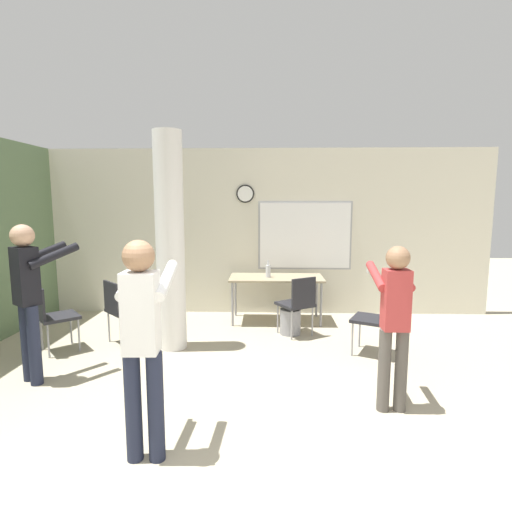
{
  "coord_description": "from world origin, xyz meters",
  "views": [
    {
      "loc": [
        0.27,
        -1.77,
        1.92
      ],
      "look_at": [
        0.12,
        2.83,
        1.29
      ],
      "focal_mm": 28.0,
      "sensor_mm": 36.0,
      "label": 1
    }
  ],
  "objects": [
    {
      "name": "person_playing_side",
      "position": [
        1.41,
        1.77,
        0.9
      ],
      "size": [
        0.33,
        0.61,
        1.53
      ],
      "color": "#514C47",
      "rests_on": "ground_plane"
    },
    {
      "name": "wall_back",
      "position": [
        0.02,
        5.06,
        1.4
      ],
      "size": [
        8.0,
        0.15,
        2.8
      ],
      "color": "beige",
      "rests_on": "ground_plane"
    },
    {
      "name": "bottle_on_table",
      "position": [
        0.27,
        4.47,
        0.83
      ],
      "size": [
        0.08,
        0.08,
        0.27
      ],
      "color": "silver",
      "rests_on": "folding_table"
    },
    {
      "name": "chair_table_right",
      "position": [
        0.69,
        3.8,
        0.51
      ],
      "size": [
        0.6,
        0.6,
        0.87
      ],
      "color": "#232328",
      "rests_on": "ground_plane"
    },
    {
      "name": "chair_by_left_wall",
      "position": [
        -2.48,
        3.08,
        0.51
      ],
      "size": [
        0.62,
        0.62,
        0.87
      ],
      "color": "#232328",
      "rests_on": "ground_plane"
    },
    {
      "name": "chair_mid_room",
      "position": [
        1.63,
        3.11,
        0.51
      ],
      "size": [
        0.59,
        0.59,
        0.87
      ],
      "color": "#232328",
      "rests_on": "ground_plane"
    },
    {
      "name": "person_watching_back",
      "position": [
        -2.23,
        2.24,
        0.99
      ],
      "size": [
        0.61,
        0.67,
        1.69
      ],
      "color": "#1E2338",
      "rests_on": "ground_plane"
    },
    {
      "name": "waste_bin",
      "position": [
        0.59,
        3.88,
        0.19
      ],
      "size": [
        0.3,
        0.3,
        0.37
      ],
      "color": "gray",
      "rests_on": "ground_plane"
    },
    {
      "name": "chair_near_pillar",
      "position": [
        -1.72,
        3.42,
        0.51
      ],
      "size": [
        0.62,
        0.62,
        0.87
      ],
      "color": "#232328",
      "rests_on": "ground_plane"
    },
    {
      "name": "support_pillar",
      "position": [
        -0.99,
        3.29,
        1.4
      ],
      "size": [
        0.37,
        0.37,
        2.8
      ],
      "color": "white",
      "rests_on": "ground_plane"
    },
    {
      "name": "folding_table",
      "position": [
        0.4,
        4.51,
        0.67
      ],
      "size": [
        1.48,
        0.69,
        0.73
      ],
      "color": "tan",
      "rests_on": "ground_plane"
    },
    {
      "name": "person_playing_front",
      "position": [
        -0.64,
        1.0,
        0.97
      ],
      "size": [
        0.37,
        0.65,
        1.66
      ],
      "color": "#1E2338",
      "rests_on": "ground_plane"
    }
  ]
}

